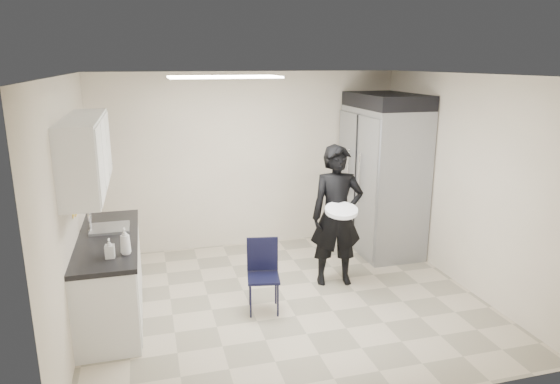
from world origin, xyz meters
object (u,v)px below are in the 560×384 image
object	(u,v)px
lower_counter	(111,278)
folding_chair	(263,278)
commercial_fridge	(383,180)
man_tuxedo	(337,216)

from	to	relation	value
lower_counter	folding_chair	size ratio (longest dim) A/B	2.39
folding_chair	commercial_fridge	bearing A→B (deg)	44.30
lower_counter	folding_chair	distance (m)	1.68
lower_counter	commercial_fridge	distance (m)	3.98
commercial_fridge	folding_chair	bearing A→B (deg)	-146.05
lower_counter	man_tuxedo	xyz separation A→B (m)	(2.69, 0.13, 0.45)
folding_chair	man_tuxedo	xyz separation A→B (m)	(1.05, 0.49, 0.49)
man_tuxedo	lower_counter	bearing A→B (deg)	-167.52
folding_chair	man_tuxedo	bearing A→B (deg)	35.41
lower_counter	folding_chair	bearing A→B (deg)	-12.63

